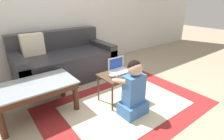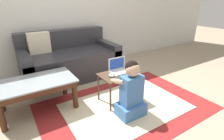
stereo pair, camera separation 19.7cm
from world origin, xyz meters
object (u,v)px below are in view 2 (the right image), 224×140
Objects in this scene: couch at (69,60)px; coffee_table at (36,86)px; person_seated at (131,92)px; laptop at (120,70)px; computer_mouse at (111,76)px; laptop_desk at (118,78)px.

couch is 1.14m from coffee_table.
person_seated is (0.94, -0.74, -0.02)m from coffee_table.
couch is at bearing 49.35° from coffee_table.
couch is 1.25m from laptop.
couch is 1.62m from person_seated.
computer_mouse reaches higher than coffee_table.
laptop is at bearing 21.65° from computer_mouse.
laptop_desk is at bearing 9.04° from computer_mouse.
couch is at bearing 97.13° from person_seated.
person_seated is (0.20, -1.61, 0.03)m from couch.
person_seated is at bearing -82.87° from couch.
laptop_desk is (0.26, -1.25, 0.06)m from couch.
coffee_table is at bearing -130.65° from couch.
laptop is at bearing -17.39° from coffee_table.
computer_mouse is at bearing 102.03° from person_seated.
laptop_desk is at bearing -136.07° from laptop.
couch is 3.33× the size of laptop_desk.
person_seated reaches higher than laptop.
laptop is at bearing -75.23° from couch.
laptop_desk is (1.00, -0.38, 0.01)m from coffee_table.
laptop_desk is 0.70× the size of person_seated.
coffee_table is 1.07m from laptop_desk.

